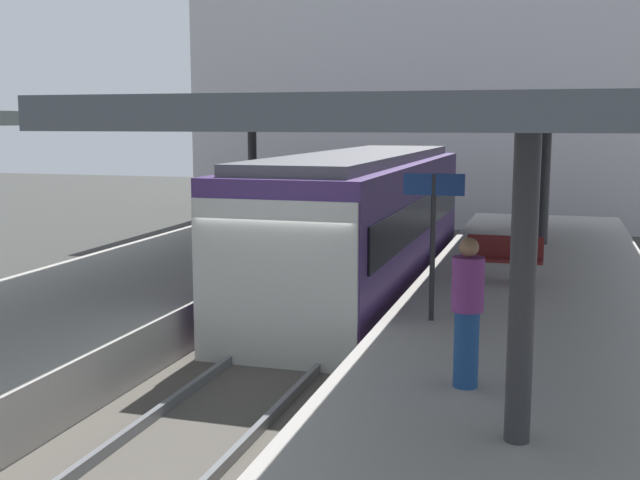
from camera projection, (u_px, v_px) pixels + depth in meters
ground_plane at (297, 360)px, 13.26m from camera, size 80.00×80.00×0.00m
platform_left at (97, 315)px, 14.26m from camera, size 4.40×28.00×1.00m
platform_right at (531, 349)px, 12.11m from camera, size 4.40×28.00×1.00m
track_ballast at (297, 354)px, 13.24m from camera, size 3.20×28.00×0.20m
rail_near_side at (257, 341)px, 13.42m from camera, size 0.08×28.00×0.14m
rail_far_side at (338, 347)px, 13.01m from camera, size 0.08×28.00×0.14m
commuter_train at (361, 225)px, 17.27m from camera, size 2.78×11.31×3.10m
canopy_left at (130, 122)px, 15.07m from camera, size 4.18×21.00×3.08m
canopy_right at (542, 122)px, 12.92m from camera, size 4.18×21.00×3.08m
platform_bench at (504, 258)px, 14.63m from camera, size 1.40×0.41×0.86m
platform_sign at (433, 213)px, 11.64m from camera, size 0.90×0.08×2.21m
passenger_near_bench at (467, 310)px, 8.78m from camera, size 0.36×0.36×1.70m
station_building_backdrop at (428, 83)px, 31.69m from camera, size 18.00×6.00×11.00m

